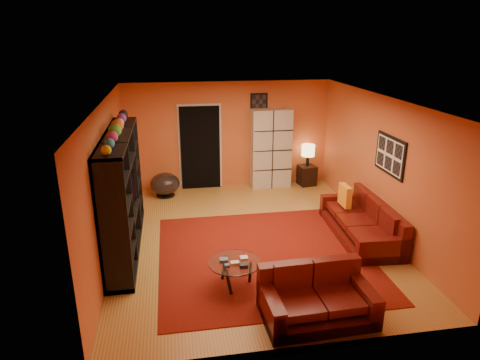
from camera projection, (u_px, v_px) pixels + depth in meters
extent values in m
plane|color=olive|center=(251.00, 238.00, 8.10)|extent=(6.00, 6.00, 0.00)
plane|color=white|center=(252.00, 100.00, 7.24)|extent=(6.00, 6.00, 0.00)
plane|color=#C7582B|center=(228.00, 135.00, 10.47)|extent=(6.00, 0.00, 6.00)
plane|color=#C7582B|center=(301.00, 254.00, 4.87)|extent=(6.00, 0.00, 6.00)
plane|color=#C7582B|center=(108.00, 180.00, 7.28)|extent=(0.00, 6.00, 6.00)
plane|color=#C7582B|center=(381.00, 166.00, 8.06)|extent=(0.00, 6.00, 6.00)
cube|color=#5A0F0A|center=(264.00, 255.00, 7.46)|extent=(3.60, 3.60, 0.01)
cube|color=black|center=(200.00, 148.00, 10.41)|extent=(0.95, 0.10, 2.04)
cube|color=black|center=(390.00, 155.00, 7.68)|extent=(0.03, 1.00, 0.70)
cube|color=black|center=(259.00, 104.00, 10.32)|extent=(0.42, 0.03, 0.52)
cube|color=black|center=(122.00, 193.00, 7.40)|extent=(0.45, 3.00, 2.10)
imported|color=black|center=(126.00, 194.00, 7.48)|extent=(1.01, 0.13, 0.58)
cube|color=#480B09|center=(359.00, 229.00, 8.12)|extent=(1.01, 2.24, 0.32)
cube|color=#480B09|center=(379.00, 215.00, 8.07)|extent=(0.29, 2.21, 0.85)
cube|color=#480B09|center=(383.00, 247.00, 7.12)|extent=(0.91, 0.22, 0.62)
cube|color=#480B09|center=(342.00, 202.00, 9.02)|extent=(0.91, 0.22, 0.62)
cube|color=#480B09|center=(372.00, 228.00, 7.43)|extent=(0.71, 0.63, 0.12)
cube|color=#480B09|center=(359.00, 214.00, 8.01)|extent=(0.71, 0.63, 0.12)
cube|color=#480B09|center=(347.00, 202.00, 8.59)|extent=(0.71, 0.63, 0.12)
cube|color=#480B09|center=(317.00, 308.00, 5.78)|extent=(1.51, 0.94, 0.32)
cube|color=#480B09|center=(309.00, 277.00, 6.02)|extent=(1.48, 0.23, 0.85)
cube|color=#480B09|center=(362.00, 293.00, 5.85)|extent=(0.21, 0.89, 0.62)
cube|color=#480B09|center=(271.00, 304.00, 5.61)|extent=(0.21, 0.89, 0.62)
cube|color=#480B09|center=(339.00, 288.00, 5.70)|extent=(0.56, 0.69, 0.12)
cube|color=#480B09|center=(299.00, 293.00, 5.59)|extent=(0.56, 0.69, 0.12)
cube|color=orange|center=(345.00, 196.00, 8.46)|extent=(0.12, 0.42, 0.42)
cylinder|color=silver|center=(234.00, 262.00, 6.46)|extent=(0.80, 0.80, 0.02)
cylinder|color=black|center=(250.00, 272.00, 6.57)|extent=(0.05, 0.05, 0.38)
cylinder|color=black|center=(224.00, 268.00, 6.70)|extent=(0.05, 0.05, 0.38)
cylinder|color=black|center=(229.00, 282.00, 6.30)|extent=(0.05, 0.05, 0.38)
cube|color=beige|center=(271.00, 148.00, 10.55)|extent=(0.98, 0.45, 1.95)
cylinder|color=black|center=(166.00, 195.00, 10.17)|extent=(0.44, 0.44, 0.03)
cylinder|color=black|center=(165.00, 192.00, 10.15)|extent=(0.06, 0.06, 0.15)
ellipsoid|color=#3E3837|center=(165.00, 184.00, 10.08)|extent=(0.69, 0.69, 0.52)
cube|color=black|center=(307.00, 175.00, 10.86)|extent=(0.45, 0.45, 0.50)
cylinder|color=black|center=(308.00, 161.00, 10.74)|extent=(0.08, 0.08, 0.26)
cylinder|color=#FFDC8C|center=(308.00, 150.00, 10.65)|extent=(0.33, 0.33, 0.28)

